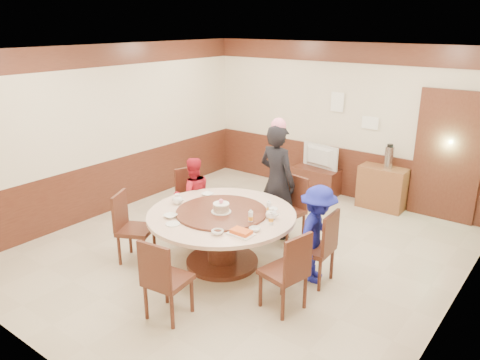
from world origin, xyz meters
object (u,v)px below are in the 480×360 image
Objects in this scene: shrimp_platter at (241,233)px; tv_stand at (316,181)px; thermos at (389,157)px; television at (318,157)px; side_cabinet at (382,188)px; person_red at (193,195)px; person_blue at (317,234)px; person_standing at (277,181)px; birthday_cake at (221,208)px; banquet_table at (222,228)px.

shrimp_platter reaches higher than tv_stand.
thermos is (1.33, 0.03, 0.69)m from tv_stand.
television reaches higher than side_cabinet.
person_red is 2.22m from person_blue.
person_standing is 1.40m from person_blue.
person_blue is (1.13, -0.80, -0.24)m from person_standing.
tv_stand is at bearing -0.00° from television.
television reaches higher than shrimp_platter.
person_standing is 2.05× the size of tv_stand.
person_standing is at bearing 111.04° from television.
television is at bearing 17.59° from person_blue.
television is (0.69, 2.69, 0.12)m from person_red.
television is at bearing 96.06° from birthday_cake.
person_blue is at bearing 19.01° from banquet_table.
banquet_table is 1.15m from person_red.
shrimp_platter is (0.60, -0.37, 0.24)m from banquet_table.
tv_stand is 1.06× the size of side_cabinet.
tv_stand is (-1.53, 2.82, -0.38)m from person_blue.
birthday_cake is at bearing -105.69° from side_cabinet.
thermos reaches higher than birthday_cake.
tv_stand is at bearing 17.59° from person_blue.
thermos is at bearing -168.86° from television.
banquet_table is 6.54× the size of shrimp_platter.
birthday_cake is 0.68m from shrimp_platter.
person_standing reaches higher than side_cabinet.
birthday_cake is at bearing -55.87° from banquet_table.
birthday_cake is (-0.05, -1.25, -0.03)m from person_standing.
side_cabinet is (1.97, 2.72, -0.23)m from person_red.
shrimp_platter is at bearing -75.53° from tv_stand.
person_blue is 1.62× the size of television.
thermos is at bearing -7.00° from person_blue.
banquet_table is 7.48× the size of birthday_cake.
birthday_cake is 0.87× the size of shrimp_platter.
person_red reaches higher than side_cabinet.
birthday_cake is at bearing 99.86° from person_blue.
person_standing reaches higher than shrimp_platter.
thermos is (1.33, 0.03, 0.21)m from television.
birthday_cake reaches higher than side_cabinet.
person_blue is at bearing -84.90° from side_cabinet.
person_blue is (2.22, -0.12, 0.03)m from person_red.
tv_stand is at bearing 95.74° from banquet_table.
birthday_cake reaches higher than tv_stand.
person_red reaches higher than banquet_table.
birthday_cake is at bearing 105.91° from television.
banquet_table is at bearing 105.59° from television.
person_blue is 3.33× the size of thermos.
side_cabinet is at bearing 1.35° from tv_stand.
person_blue reaches higher than tv_stand.
person_red is 1.21m from birthday_cake.
banquet_table is 3.44m from thermos.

